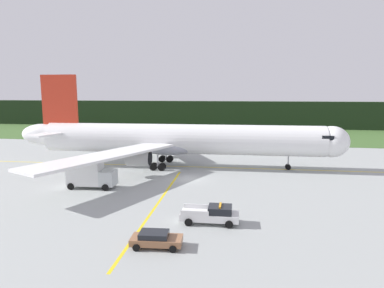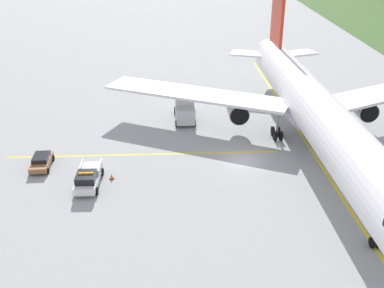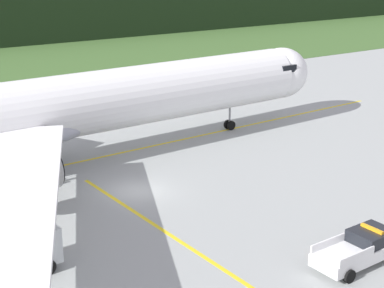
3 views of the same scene
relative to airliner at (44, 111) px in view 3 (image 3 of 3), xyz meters
name	(u,v)px [view 3 (image 3 of 3)]	position (x,y,z in m)	size (l,w,h in m)	color
ground	(139,191)	(3.66, -8.19, -4.75)	(320.00, 320.00, 0.00)	#979C9A
taxiway_centerline_main	(58,166)	(0.80, 0.03, -4.74)	(75.78, 0.30, 0.01)	yellow
taxiway_centerline_spur	(210,261)	(1.94, -19.47, -4.74)	(30.84, 0.30, 0.01)	yellow
airliner	(44,111)	(0.00, 0.00, 0.00)	(56.85, 49.92, 15.78)	white
ops_pickup_truck	(361,248)	(8.76, -24.32, -3.84)	(5.76, 2.46, 1.94)	white
apron_cone	(316,250)	(7.45, -22.22, -4.47)	(0.46, 0.46, 0.58)	black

